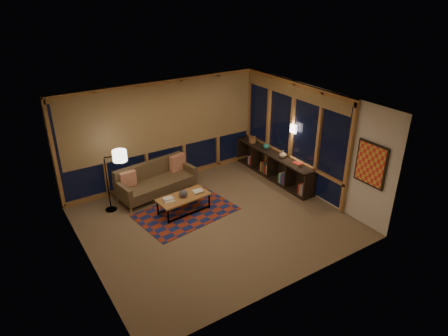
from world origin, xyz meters
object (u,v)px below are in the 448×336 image
floor_lamp (107,182)px  bookshelf (273,165)px  sofa (157,180)px  coffee_table (184,204)px

floor_lamp → bookshelf: floor_lamp is taller
floor_lamp → sofa: bearing=18.2°
sofa → floor_lamp: floor_lamp is taller
floor_lamp → bookshelf: 4.36m
sofa → bookshelf: 3.16m
coffee_table → floor_lamp: (-1.41, 1.00, 0.54)m
sofa → bookshelf: bearing=-22.7°
sofa → coffee_table: bearing=-88.3°
coffee_table → floor_lamp: size_ratio=0.82×
sofa → floor_lamp: 1.28m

